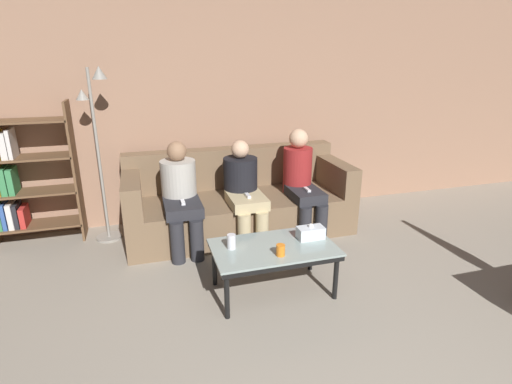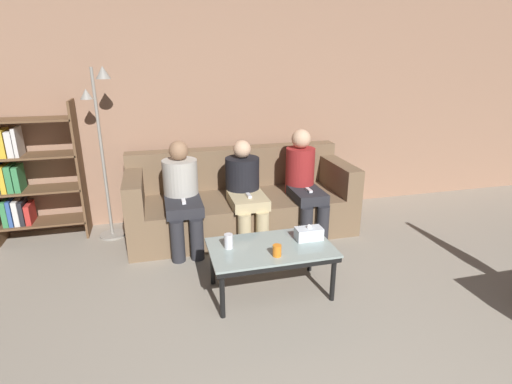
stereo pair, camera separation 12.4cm
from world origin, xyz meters
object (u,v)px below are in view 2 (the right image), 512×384
Objects in this scene: bookshelf at (24,175)px; standing_lamp at (102,137)px; cup_near_right at (229,241)px; seated_person_mid_right at (303,180)px; tissue_box at (309,233)px; coffee_table at (271,251)px; seated_person_mid_left at (245,188)px; seated_person_left_end at (182,192)px; cup_near_left at (277,251)px; couch at (240,202)px.

bookshelf is 0.82× the size of standing_lamp.
cup_near_right is 0.11× the size of seated_person_mid_right.
tissue_box is at bearing -0.71° from cup_near_right.
seated_person_mid_left reaches higher than coffee_table.
standing_lamp is 0.97m from seated_person_left_end.
cup_near_left is 0.41× the size of tissue_box.
seated_person_mid_right is (0.64, -0.00, 0.03)m from seated_person_mid_left.
cup_near_right is at bearing -74.89° from seated_person_left_end.
coffee_table is 1.25m from seated_person_left_end.
cup_near_left is 0.05× the size of standing_lamp.
standing_lamp reaches higher than seated_person_mid_right.
cup_near_left is 0.40m from cup_near_right.
couch is at bearing 19.55° from seated_person_left_end.
seated_person_mid_right is (2.82, -0.53, -0.11)m from bookshelf.
cup_near_left is at bearing -118.91° from seated_person_mid_right.
seated_person_mid_right reaches higher than cup_near_right.
coffee_table is at bearing -36.94° from bookshelf.
tissue_box is 0.15× the size of bookshelf.
cup_near_left is 2.19m from standing_lamp.
couch is 0.33m from seated_person_mid_left.
cup_near_left is 1.24m from seated_person_mid_left.
standing_lamp reaches higher than cup_near_left.
seated_person_mid_right is (1.01, 1.01, 0.11)m from cup_near_right.
coffee_table is 0.35m from cup_near_right.
standing_lamp is at bearing -10.00° from bookshelf.
standing_lamp is (-1.33, 1.46, 0.71)m from coffee_table.
cup_near_left is at bearing -50.67° from standing_lamp.
cup_near_right is (-0.33, 0.06, 0.10)m from coffee_table.
couch is 2.15× the size of seated_person_mid_right.
seated_person_mid_left is 0.64m from seated_person_mid_right.
coffee_table is 1.29m from seated_person_mid_right.
bookshelf is at bearing 160.90° from seated_person_left_end.
cup_near_right is (-0.37, -1.24, 0.16)m from couch.
seated_person_mid_left is (-0.30, 1.02, 0.09)m from tissue_box.
coffee_table is 0.18m from cup_near_left.
seated_person_left_end is at bearing -160.45° from couch.
couch is 2.32× the size of seated_person_mid_left.
standing_lamp is at bearing 129.33° from cup_near_left.
cup_near_left is 1.38m from seated_person_left_end.
couch is at bearing 88.30° from coffee_table.
coffee_table is at bearing -10.21° from cup_near_right.
standing_lamp reaches higher than tissue_box.
cup_near_right is 0.07× the size of standing_lamp.
coffee_table is at bearing -47.72° from standing_lamp.
bookshelf is 2.87m from seated_person_mid_right.
standing_lamp reaches higher than seated_person_left_end.
seated_person_mid_right is at bearing 57.61° from coffee_table.
coffee_table is 4.46× the size of tissue_box.
standing_lamp is (-1.33, 1.62, 0.62)m from cup_near_left.
tissue_box is at bearing -40.20° from standing_lamp.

